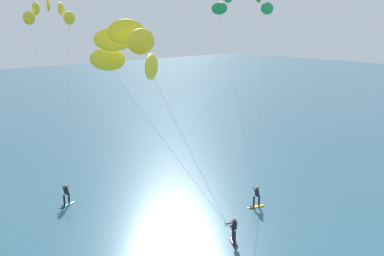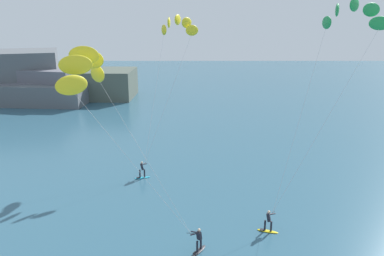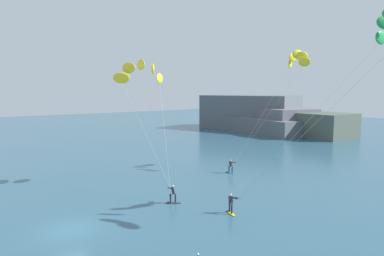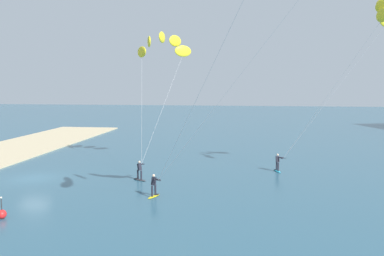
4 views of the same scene
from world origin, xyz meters
name	(u,v)px [view 4 (image 4 of 4)]	position (x,y,z in m)	size (l,w,h in m)	color
ground_plane	(34,178)	(0.00, 0.00, 0.00)	(240.00, 240.00, 0.00)	#2D566B
kitesurfer_nearshore	(161,49)	(-7.09, 9.91, 11.57)	(8.40, 5.73, 13.27)	#333338
kitesurfer_mid_water	(379,20)	(-2.70, 28.77, 13.31)	(6.24, 9.69, 15.08)	#23ADD1
marker_buoy	(2,214)	(10.54, 3.57, 0.30)	(0.56, 0.56, 1.38)	red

